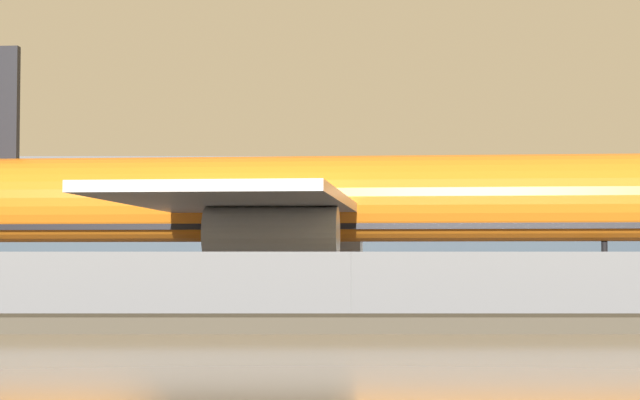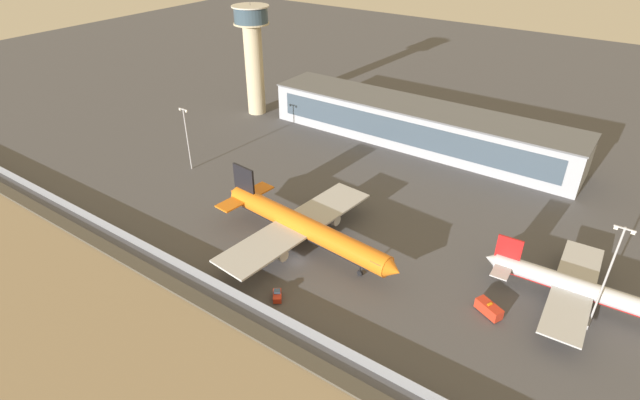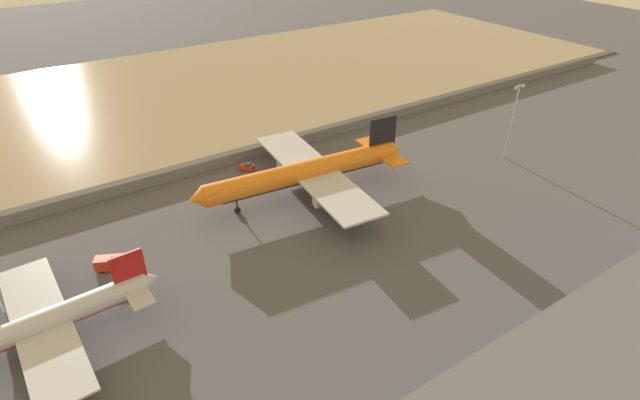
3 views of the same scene
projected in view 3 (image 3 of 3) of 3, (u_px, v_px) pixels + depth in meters
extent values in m
plane|color=#4C4C51|center=(287.00, 187.00, 107.57)|extent=(500.00, 500.00, 0.00)
cube|color=#937F60|center=(175.00, 92.00, 157.98)|extent=(320.00, 98.00, 0.01)
cube|color=#474238|center=(245.00, 150.00, 121.99)|extent=(320.00, 3.00, 0.50)
cube|color=slate|center=(253.00, 153.00, 118.26)|extent=(280.00, 0.08, 2.52)
cylinder|color=slate|center=(521.00, 80.00, 163.78)|extent=(0.10, 0.10, 2.52)
cylinder|color=slate|center=(253.00, 153.00, 118.26)|extent=(0.10, 0.10, 2.52)
cylinder|color=orange|center=(305.00, 172.00, 101.93)|extent=(42.90, 8.42, 4.43)
cone|color=orange|center=(196.00, 199.00, 93.00)|extent=(3.27, 4.46, 4.21)
cone|color=orange|center=(396.00, 149.00, 110.85)|extent=(3.24, 4.24, 3.99)
cube|color=#232D3D|center=(211.00, 193.00, 93.87)|extent=(2.78, 3.98, 1.33)
cube|color=black|center=(305.00, 177.00, 102.57)|extent=(36.44, 6.94, 0.80)
cube|color=#B7BABF|center=(338.00, 195.00, 95.38)|extent=(11.27, 21.27, 0.44)
cube|color=#B7BABF|center=(293.00, 152.00, 110.75)|extent=(11.27, 21.27, 0.44)
cylinder|color=#B7BABF|center=(328.00, 199.00, 96.87)|extent=(6.18, 2.99, 2.44)
cylinder|color=#B7BABF|center=(291.00, 162.00, 109.78)|extent=(6.18, 2.99, 2.44)
cube|color=black|center=(383.00, 134.00, 107.01)|extent=(6.42, 1.13, 7.54)
cube|color=orange|center=(391.00, 158.00, 106.36)|extent=(4.95, 7.88, 0.35)
cube|color=orange|center=(372.00, 145.00, 112.00)|extent=(4.95, 7.88, 0.35)
cylinder|color=black|center=(237.00, 204.00, 97.88)|extent=(0.31, 0.31, 2.59)
cylinder|color=black|center=(237.00, 210.00, 98.56)|extent=(1.28, 0.60, 1.24)
cylinder|color=black|center=(323.00, 188.00, 103.22)|extent=(0.35, 0.35, 2.59)
cylinder|color=black|center=(323.00, 194.00, 103.91)|extent=(1.52, 1.13, 1.43)
cylinder|color=black|center=(313.00, 178.00, 106.72)|extent=(0.35, 0.35, 2.59)
cylinder|color=black|center=(313.00, 184.00, 107.40)|extent=(1.52, 1.13, 1.43)
cylinder|color=silver|center=(28.00, 328.00, 67.51)|extent=(32.41, 4.89, 3.30)
cone|color=silver|center=(151.00, 279.00, 76.02)|extent=(2.29, 3.07, 2.97)
cube|color=#B21919|center=(30.00, 332.00, 67.99)|extent=(27.54, 3.99, 0.59)
cube|color=#B7BABF|center=(55.00, 361.00, 63.22)|extent=(7.86, 15.83, 0.33)
cube|color=#B7BABF|center=(32.00, 293.00, 73.85)|extent=(7.86, 15.83, 0.33)
cylinder|color=#B7BABF|center=(47.00, 364.00, 64.15)|extent=(4.60, 2.04, 1.82)
cylinder|color=#B7BABF|center=(28.00, 306.00, 73.09)|extent=(4.60, 2.04, 1.82)
cube|color=#B21919|center=(128.00, 269.00, 72.85)|extent=(4.86, 0.63, 5.61)
cube|color=silver|center=(139.00, 295.00, 72.52)|extent=(3.50, 5.83, 0.26)
cube|color=silver|center=(126.00, 275.00, 76.42)|extent=(3.50, 5.83, 0.26)
cylinder|color=black|center=(55.00, 342.00, 68.83)|extent=(0.26, 0.26, 1.93)
cylinder|color=black|center=(57.00, 346.00, 69.34)|extent=(1.10, 0.79, 1.06)
cylinder|color=black|center=(49.00, 326.00, 71.21)|extent=(0.26, 0.26, 1.93)
cylinder|color=black|center=(51.00, 331.00, 71.72)|extent=(1.10, 0.79, 1.06)
cube|color=red|center=(247.00, 167.00, 113.54)|extent=(3.26, 3.49, 1.11)
cube|color=#283847|center=(248.00, 164.00, 113.01)|extent=(1.70, 1.68, 0.50)
cylinder|color=black|center=(252.00, 168.00, 114.04)|extent=(0.61, 0.68, 0.70)
cylinder|color=black|center=(249.00, 171.00, 112.94)|extent=(0.61, 0.68, 0.70)
cylinder|color=black|center=(244.00, 167.00, 114.55)|extent=(0.61, 0.68, 0.70)
cylinder|color=black|center=(242.00, 169.00, 113.45)|extent=(0.61, 0.68, 0.70)
cube|color=red|center=(111.00, 263.00, 83.65)|extent=(5.60, 4.14, 2.07)
cube|color=#283847|center=(122.00, 260.00, 83.65)|extent=(1.89, 2.29, 0.83)
cube|color=orange|center=(110.00, 257.00, 83.05)|extent=(0.90, 1.16, 0.16)
cylinder|color=black|center=(123.00, 262.00, 85.06)|extent=(0.85, 0.56, 0.84)
cylinder|color=black|center=(121.00, 269.00, 83.50)|extent=(0.85, 0.56, 0.84)
cylinder|color=black|center=(104.00, 264.00, 84.70)|extent=(0.85, 0.56, 0.84)
cylinder|color=black|center=(101.00, 271.00, 83.14)|extent=(0.85, 0.56, 0.84)
cube|color=#9EA3AD|center=(620.00, 380.00, 58.05)|extent=(96.54, 16.93, 11.87)
cube|color=#3D4C5B|center=(557.00, 330.00, 63.80)|extent=(88.82, 0.16, 7.12)
cube|color=#5B5E63|center=(638.00, 343.00, 54.78)|extent=(97.14, 17.53, 0.50)
cylinder|color=#A8A8AD|center=(512.00, 123.00, 114.39)|extent=(0.36, 0.36, 18.02)
cube|color=#A8A8AD|center=(520.00, 86.00, 109.76)|extent=(3.20, 0.24, 0.24)
cube|color=silver|center=(523.00, 86.00, 110.47)|extent=(0.60, 0.40, 0.44)
cube|color=silver|center=(516.00, 88.00, 109.36)|extent=(0.60, 0.40, 0.44)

